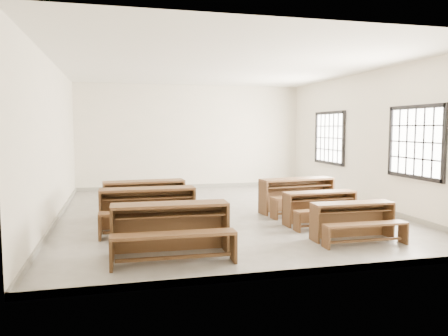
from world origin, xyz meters
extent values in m
plane|color=gray|center=(0.00, 0.00, 0.00)|extent=(8.50, 8.50, 0.00)
cube|color=silver|center=(0.00, 0.00, 3.18)|extent=(7.00, 8.50, 0.05)
cube|color=beige|center=(0.00, 4.22, 1.60)|extent=(7.00, 0.05, 3.20)
cube|color=beige|center=(0.00, -4.22, 1.60)|extent=(7.00, 0.05, 3.20)
cube|color=beige|center=(-3.48, 0.00, 1.60)|extent=(0.05, 8.50, 3.20)
cube|color=beige|center=(3.48, 0.00, 1.60)|extent=(0.05, 8.50, 3.20)
cube|color=gray|center=(0.00, 4.23, 0.05)|extent=(7.00, 0.04, 0.10)
cube|color=gray|center=(0.00, -4.23, 0.05)|extent=(7.00, 0.04, 0.10)
cube|color=gray|center=(-3.48, 0.00, 0.05)|extent=(0.04, 8.50, 0.10)
cube|color=gray|center=(3.48, 0.00, 0.05)|extent=(0.04, 8.50, 0.10)
cube|color=white|center=(3.47, -1.80, 1.60)|extent=(0.02, 1.50, 1.30)
cube|color=black|center=(3.45, -1.80, 2.29)|extent=(0.06, 1.62, 0.08)
cube|color=black|center=(3.45, -1.80, 0.91)|extent=(0.06, 1.62, 0.08)
cube|color=black|center=(3.45, -2.59, 1.60)|extent=(0.06, 0.08, 1.46)
cube|color=black|center=(3.45, -1.01, 1.60)|extent=(0.06, 0.08, 1.46)
cube|color=white|center=(3.47, 1.80, 1.60)|extent=(0.02, 1.50, 1.30)
cube|color=black|center=(3.45, 1.80, 2.29)|extent=(0.06, 1.62, 0.08)
cube|color=black|center=(3.45, 1.80, 0.91)|extent=(0.06, 1.62, 0.08)
cube|color=black|center=(3.45, 1.01, 1.60)|extent=(0.06, 0.08, 1.46)
cube|color=black|center=(3.45, 2.59, 1.60)|extent=(0.06, 0.08, 1.46)
cube|color=brown|center=(-1.54, -2.89, 0.75)|extent=(1.73, 0.47, 0.04)
cube|color=brown|center=(-1.53, -2.70, 0.37)|extent=(1.72, 0.08, 0.73)
cube|color=#4C301A|center=(-2.37, -2.87, 0.37)|extent=(0.05, 0.43, 0.73)
cube|color=#4C301A|center=(-0.70, -2.91, 0.37)|extent=(0.05, 0.43, 0.73)
cube|color=#4C301A|center=(-1.54, -2.91, 0.60)|extent=(1.60, 0.36, 0.02)
cube|color=brown|center=(-1.55, -3.42, 0.43)|extent=(1.73, 0.34, 0.04)
cube|color=#4C301A|center=(-2.39, -3.40, 0.20)|extent=(0.05, 0.30, 0.41)
cube|color=#4C301A|center=(-0.71, -3.44, 0.20)|extent=(0.05, 0.30, 0.41)
cube|color=#4C301A|center=(-1.55, -3.42, 0.11)|extent=(1.59, 0.09, 0.04)
cube|color=brown|center=(-1.75, -1.21, 0.76)|extent=(1.73, 0.44, 0.04)
cube|color=brown|center=(-1.75, -1.01, 0.37)|extent=(1.73, 0.05, 0.74)
cube|color=#4C301A|center=(-2.59, -1.21, 0.37)|extent=(0.04, 0.43, 0.74)
cube|color=#4C301A|center=(-0.90, -1.21, 0.37)|extent=(0.04, 0.43, 0.74)
cube|color=#4C301A|center=(-1.75, -1.23, 0.61)|extent=(1.60, 0.33, 0.02)
cube|color=brown|center=(-1.75, -1.74, 0.43)|extent=(1.73, 0.31, 0.04)
cube|color=#4C301A|center=(-2.59, -1.74, 0.21)|extent=(0.04, 0.30, 0.41)
cube|color=#4C301A|center=(-0.90, -1.74, 0.21)|extent=(0.04, 0.30, 0.41)
cube|color=#4C301A|center=(-1.75, -1.74, 0.11)|extent=(1.60, 0.06, 0.04)
cube|color=brown|center=(-1.73, 0.06, 0.74)|extent=(1.72, 0.55, 0.04)
cube|color=brown|center=(-1.75, 0.25, 0.36)|extent=(1.70, 0.17, 0.72)
cube|color=#4C301A|center=(-2.56, 0.00, 0.36)|extent=(0.07, 0.43, 0.72)
cube|color=#4C301A|center=(-0.91, 0.12, 0.36)|extent=(0.07, 0.43, 0.72)
cube|color=#4C301A|center=(-1.73, 0.04, 0.59)|extent=(1.59, 0.43, 0.02)
cube|color=brown|center=(-1.69, -0.46, 0.42)|extent=(1.71, 0.42, 0.04)
cube|color=#4C301A|center=(-2.52, -0.52, 0.20)|extent=(0.06, 0.30, 0.40)
cube|color=#4C301A|center=(-0.87, -0.40, 0.20)|extent=(0.06, 0.30, 0.40)
cube|color=#4C301A|center=(-1.69, -0.46, 0.11)|extent=(1.57, 0.17, 0.04)
cube|color=brown|center=(1.56, -2.73, 0.61)|extent=(1.41, 0.37, 0.04)
cube|color=brown|center=(1.56, -2.58, 0.30)|extent=(1.40, 0.06, 0.60)
cube|color=#4C301A|center=(0.87, -2.72, 0.30)|extent=(0.04, 0.35, 0.60)
cube|color=#4C301A|center=(2.24, -2.75, 0.30)|extent=(0.04, 0.35, 0.60)
cube|color=#4C301A|center=(1.56, -2.75, 0.49)|extent=(1.30, 0.28, 0.02)
cube|color=brown|center=(1.55, -3.16, 0.35)|extent=(1.41, 0.27, 0.04)
cube|color=#4C301A|center=(0.87, -3.15, 0.17)|extent=(0.04, 0.25, 0.33)
cube|color=#4C301A|center=(2.23, -3.18, 0.17)|extent=(0.04, 0.25, 0.33)
cube|color=#4C301A|center=(1.55, -3.16, 0.09)|extent=(1.30, 0.07, 0.04)
cube|color=brown|center=(1.54, -1.54, 0.63)|extent=(1.45, 0.43, 0.04)
cube|color=brown|center=(1.53, -1.38, 0.31)|extent=(1.44, 0.11, 0.61)
cube|color=#4C301A|center=(0.84, -1.58, 0.31)|extent=(0.05, 0.36, 0.61)
cube|color=#4C301A|center=(2.24, -1.51, 0.31)|extent=(0.05, 0.36, 0.61)
cube|color=#4C301A|center=(1.54, -1.56, 0.50)|extent=(1.34, 0.33, 0.02)
cube|color=brown|center=(1.56, -1.98, 0.36)|extent=(1.45, 0.32, 0.04)
cube|color=#4C301A|center=(0.87, -2.02, 0.17)|extent=(0.05, 0.25, 0.34)
cube|color=#4C301A|center=(2.26, -1.95, 0.17)|extent=(0.05, 0.25, 0.34)
cube|color=#4C301A|center=(1.56, -1.98, 0.09)|extent=(1.33, 0.11, 0.04)
cube|color=brown|center=(1.60, -0.29, 0.74)|extent=(1.73, 0.62, 0.04)
cube|color=brown|center=(1.58, -0.10, 0.36)|extent=(1.69, 0.24, 0.72)
cube|color=#4C301A|center=(0.78, -0.39, 0.36)|extent=(0.09, 0.43, 0.72)
cube|color=#4C301A|center=(2.42, -0.19, 0.36)|extent=(0.09, 0.43, 0.72)
cube|color=#4C301A|center=(1.60, -0.31, 0.59)|extent=(1.59, 0.50, 0.02)
cube|color=brown|center=(1.66, -0.81, 0.42)|extent=(1.72, 0.49, 0.04)
cube|color=#4C301A|center=(0.84, -0.90, 0.20)|extent=(0.08, 0.30, 0.40)
cube|color=#4C301A|center=(2.48, -0.71, 0.20)|extent=(0.08, 0.30, 0.40)
cube|color=#4C301A|center=(1.66, -0.81, 0.11)|extent=(1.56, 0.23, 0.04)
camera|label=1|loc=(-2.29, -9.26, 1.89)|focal=35.00mm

